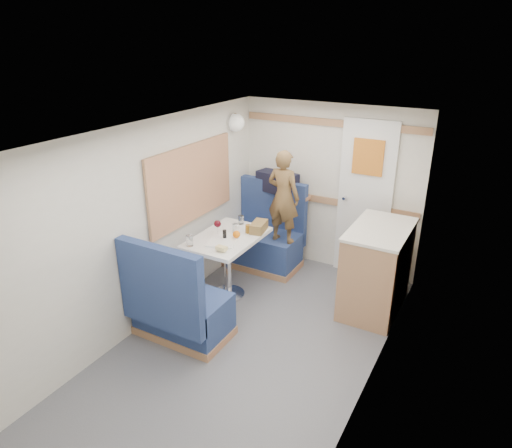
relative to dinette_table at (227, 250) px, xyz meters
The scene contains 28 objects.
floor 1.32m from the dinette_table, 56.98° to the right, with size 4.50×4.50×0.00m, color #515156.
ceiling 1.87m from the dinette_table, 56.98° to the right, with size 4.50×4.50×0.00m, color silver.
wall_back 1.47m from the dinette_table, 62.53° to the left, with size 2.20×0.02×2.00m, color silver.
wall_left 1.18m from the dinette_table, 114.23° to the right, with size 0.02×4.50×2.00m, color silver.
wall_right 2.06m from the dinette_table, 29.74° to the right, with size 0.02×4.50×2.00m, color silver.
oak_trim_low 1.42m from the dinette_table, 62.15° to the left, with size 2.15×0.02×0.08m, color #A76D4B.
oak_trim_high 1.85m from the dinette_table, 62.15° to the left, with size 2.15×0.02×0.08m, color #A76D4B.
side_window 0.81m from the dinette_table, behind, with size 0.04×1.30×0.72m, color #9FAE94.
rear_door 1.69m from the dinette_table, 47.92° to the left, with size 0.62×0.12×1.86m.
dinette_table is the anchor object (origin of this frame).
bench_far 0.90m from the dinette_table, 90.00° to the left, with size 0.90×0.59×1.05m.
bench_near 0.90m from the dinette_table, 90.00° to the right, with size 0.90×0.59×1.05m.
ledge 1.16m from the dinette_table, 90.00° to the left, with size 0.90×0.14×0.04m, color #A76D4B.
dome_light 1.51m from the dinette_table, 114.65° to the left, with size 0.20×0.20×0.20m, color white.
galley_counter 1.57m from the dinette_table, 20.54° to the left, with size 0.57×0.92×0.92m.
person 0.90m from the dinette_table, 67.60° to the left, with size 0.40×0.26×1.09m, color brown.
duffel_bag 1.21m from the dinette_table, 88.56° to the left, with size 0.50×0.24×0.24m, color black.
tray 0.20m from the dinette_table, 76.72° to the right, with size 0.28×0.37×0.02m, color white.
orange_fruit 0.24m from the dinette_table, ahead, with size 0.08×0.08×0.08m, color orange.
cheese_block 0.41m from the dinette_table, 66.07° to the right, with size 0.11×0.06×0.04m, color #D3CA7A.
wine_glass 0.30m from the dinette_table, behind, with size 0.08×0.08×0.17m.
tumbler_left 0.48m from the dinette_table, 119.02° to the right, with size 0.07×0.07×0.11m, color silver.
tumbler_mid 0.43m from the dinette_table, 97.71° to the left, with size 0.06×0.06×0.10m, color white.
tumbler_right 0.24m from the dinette_table, 77.72° to the left, with size 0.06×0.06×0.10m, color silver.
beer_glass 0.31m from the dinette_table, 53.14° to the left, with size 0.06×0.06×0.09m, color brown.
pepper_grinder 0.22m from the dinette_table, 76.68° to the right, with size 0.04×0.04×0.10m, color black.
salt_grinder 0.24m from the dinette_table, 65.65° to the left, with size 0.04×0.04×0.10m, color white.
bread_loaf 0.42m from the dinette_table, 52.03° to the left, with size 0.14×0.25×0.11m, color brown.
Camera 1 is at (1.76, -2.69, 2.70)m, focal length 32.00 mm.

